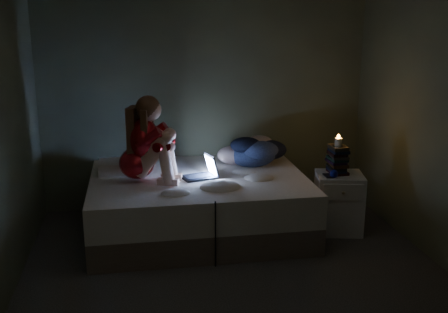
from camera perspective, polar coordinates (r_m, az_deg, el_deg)
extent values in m
cube|color=black|center=(4.56, 1.54, -13.19)|extent=(3.60, 3.80, 0.02)
cube|color=#424736|center=(5.96, -1.96, 6.88)|extent=(3.60, 0.02, 2.60)
cube|color=#424736|center=(2.34, 10.96, -6.58)|extent=(3.60, 0.02, 2.60)
cube|color=white|center=(5.51, -10.97, -1.08)|extent=(0.43, 0.30, 0.12)
cube|color=silver|center=(5.52, 12.09, -4.84)|extent=(0.52, 0.49, 0.60)
cylinder|color=beige|center=(5.36, 12.08, 1.66)|extent=(0.07, 0.07, 0.08)
cube|color=black|center=(5.31, 11.27, -2.11)|extent=(0.09, 0.15, 0.01)
sphere|color=#090F5C|center=(5.28, 11.94, -1.86)|extent=(0.08, 0.08, 0.08)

